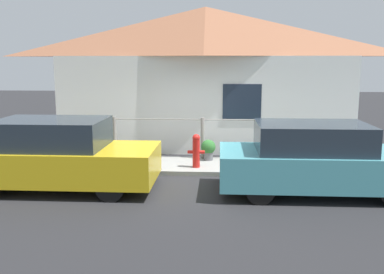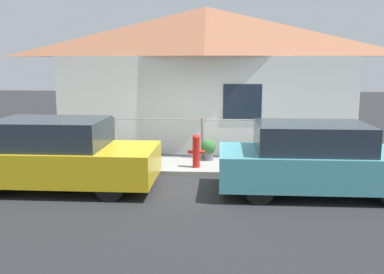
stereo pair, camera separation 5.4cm
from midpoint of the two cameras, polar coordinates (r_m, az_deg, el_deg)
ground_plane at (r=10.25m, az=0.91°, el=-5.27°), size 60.00×60.00×0.00m
sidewalk at (r=11.02m, az=1.11°, el=-3.88°), size 24.00×1.62×0.11m
house at (r=13.31m, az=1.67°, el=13.02°), size 9.14×2.23×4.34m
fence at (r=11.53m, az=1.27°, el=0.13°), size 4.90×0.10×1.11m
car_left at (r=9.56m, az=-17.61°, el=-2.31°), size 4.11×1.80×1.50m
car_right at (r=9.14m, az=16.12°, el=-2.90°), size 4.06×1.76×1.47m
fire_hydrant at (r=10.57m, az=0.42°, el=-1.75°), size 0.43×0.19×0.84m
potted_plant_near_hydrant at (r=11.38m, az=2.05°, el=-1.55°), size 0.39×0.39×0.55m
potted_plant_by_fence at (r=11.75m, az=-14.18°, el=-1.78°), size 0.38×0.38×0.48m
potted_plant_corner at (r=11.09m, az=10.28°, el=-1.94°), size 0.48×0.48×0.58m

